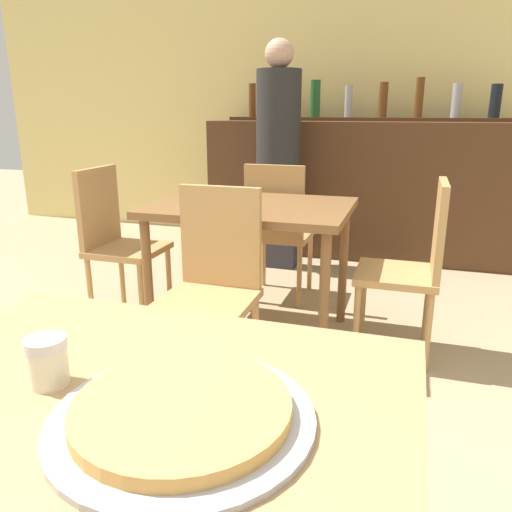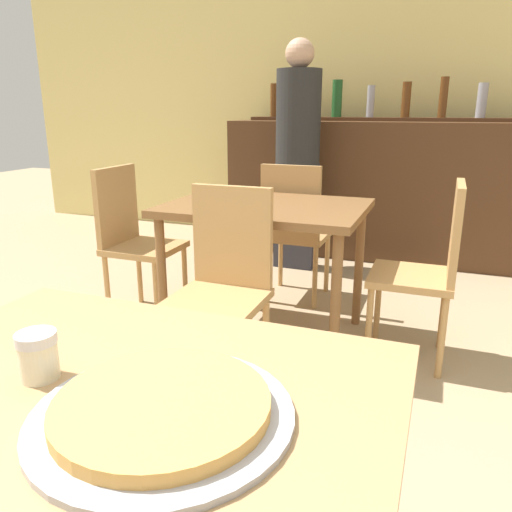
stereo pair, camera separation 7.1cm
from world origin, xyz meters
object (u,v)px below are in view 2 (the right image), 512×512
Objects in this scene: chair_far_side_back at (294,225)px; pizza_tray at (162,409)px; chair_far_side_left at (132,233)px; chair_far_side_front at (224,277)px; cheese_shaker at (38,355)px; person_standing at (298,149)px; chair_far_side_right at (430,262)px.

chair_far_side_back reaches higher than pizza_tray.
chair_far_side_left reaches higher than pizza_tray.
chair_far_side_left is (-0.86, 0.55, 0.00)m from chair_far_side_front.
chair_far_side_front is at bearing 99.75° from cheese_shaker.
pizza_tray is 3.27m from person_standing.
chair_far_side_left is at bearing -116.51° from person_standing.
chair_far_side_back is 2.50m from pizza_tray.
pizza_tray is at bearing -144.35° from chair_far_side_left.
chair_far_side_front is at bearing 90.00° from chair_far_side_back.
chair_far_side_back is 1.02m from chair_far_side_left.
person_standing is at bearing -140.93° from chair_far_side_right.
pizza_tray is 0.28m from cheese_shaker.
chair_far_side_front is at bearing -83.73° from person_standing.
chair_far_side_back is 0.89m from person_standing.
chair_far_side_back is at bearing 101.52° from pizza_tray.
person_standing reaches higher than chair_far_side_right.
chair_far_side_right is 1.74m from person_standing.
chair_far_side_back is 10.23× the size of cheese_shaker.
person_standing reaches higher than chair_far_side_front.
chair_far_side_back is 1.00× the size of chair_far_side_right.
pizza_tray is (1.35, -1.89, 0.26)m from chair_far_side_left.
cheese_shaker is 0.05× the size of person_standing.
cheese_shaker is at bearing -149.82° from chair_far_side_left.
chair_far_side_front and chair_far_side_right have the same top height.
chair_far_side_left is 1.00× the size of chair_far_side_right.
chair_far_side_right is at bearing -50.93° from person_standing.
chair_far_side_front is 1.36m from cheese_shaker.
chair_far_side_back is at bearing -74.81° from person_standing.
chair_far_side_back reaches higher than cheese_shaker.
chair_far_side_right is (1.71, 0.00, 0.00)m from chair_far_side_left.
chair_far_side_right is (0.86, -0.55, 0.00)m from chair_far_side_back.
chair_far_side_left is 2.18× the size of pizza_tray.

